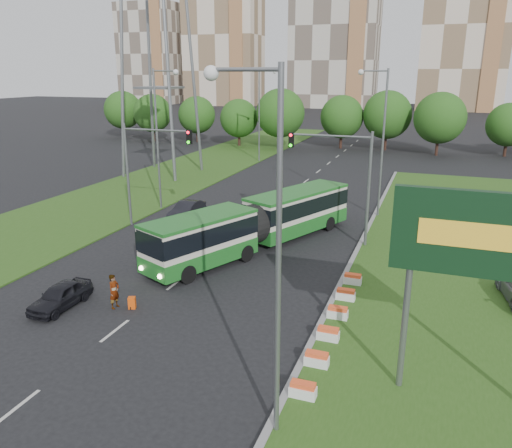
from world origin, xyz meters
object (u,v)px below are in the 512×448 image
at_px(articulated_bus, 254,222).
at_px(traffic_mast_median, 346,170).
at_px(car_left_far, 187,210).
at_px(billboard, 483,245).
at_px(traffic_mast_left, 145,159).
at_px(pedestrian, 114,291).
at_px(car_left_near, 60,296).
at_px(shopping_trolley, 132,303).

bearing_deg(articulated_bus, traffic_mast_median, 48.71).
bearing_deg(car_left_far, articulated_bus, -31.65).
bearing_deg(articulated_bus, billboard, -21.68).
bearing_deg(billboard, traffic_mast_left, 146.45).
distance_m(articulated_bus, pedestrian, 11.83).
bearing_deg(traffic_mast_median, car_left_near, -128.58).
relative_size(pedestrian, shopping_trolley, 2.94).
xyz_separation_m(traffic_mast_median, pedestrian, (-9.20, -13.93, -4.43)).
relative_size(car_left_far, shopping_trolley, 7.05).
height_order(traffic_mast_left, car_left_far, traffic_mast_left).
relative_size(car_left_far, pedestrian, 2.40).
height_order(traffic_mast_left, car_left_near, traffic_mast_left).
height_order(traffic_mast_left, shopping_trolley, traffic_mast_left).
xyz_separation_m(billboard, pedestrian, (-16.67, 2.08, -5.25)).
relative_size(traffic_mast_median, car_left_near, 2.12).
relative_size(traffic_mast_median, articulated_bus, 0.45).
xyz_separation_m(car_left_far, pedestrian, (4.12, -15.88, 0.19)).
relative_size(traffic_mast_median, traffic_mast_left, 1.00).
bearing_deg(traffic_mast_left, car_left_far, 58.13).
xyz_separation_m(traffic_mast_left, shopping_trolley, (6.83, -12.70, -5.04)).
relative_size(billboard, car_left_near, 2.12).
height_order(articulated_bus, car_left_near, articulated_bus).
bearing_deg(traffic_mast_left, billboard, -33.55).
bearing_deg(car_left_far, pedestrian, -75.94).
bearing_deg(billboard, articulated_bus, 134.60).
height_order(traffic_mast_median, shopping_trolley, traffic_mast_median).
bearing_deg(car_left_near, traffic_mast_left, 103.79).
bearing_deg(pedestrian, traffic_mast_median, -28.74).
bearing_deg(traffic_mast_median, traffic_mast_left, -176.23).
relative_size(billboard, shopping_trolley, 12.84).
distance_m(traffic_mast_median, traffic_mast_left, 15.19).
xyz_separation_m(articulated_bus, pedestrian, (-3.50, -11.27, -0.86)).
bearing_deg(traffic_mast_median, shopping_trolley, -121.29).
bearing_deg(car_left_near, billboard, -3.01).
xyz_separation_m(billboard, traffic_mast_left, (-22.63, 15.00, -0.81)).
distance_m(traffic_mast_left, car_left_far, 5.79).
distance_m(traffic_mast_median, car_left_far, 14.24).
bearing_deg(traffic_mast_median, pedestrian, -123.44).
bearing_deg(traffic_mast_left, pedestrian, -65.24).
height_order(billboard, traffic_mast_left, same).
relative_size(car_left_near, car_left_far, 0.86).
relative_size(car_left_near, shopping_trolley, 6.07).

